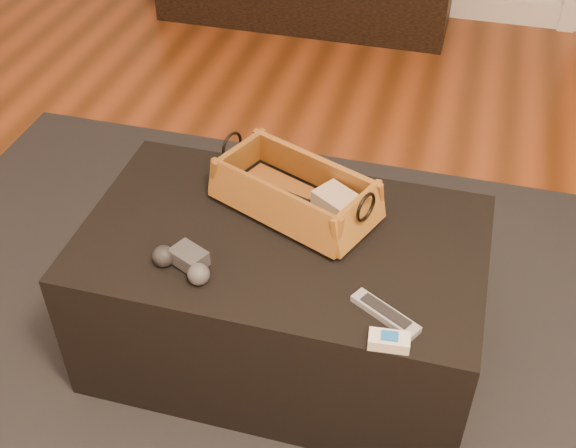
% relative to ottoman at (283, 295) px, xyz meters
% --- Properties ---
extents(area_rug, '(2.60, 2.00, 0.01)m').
position_rel_ottoman_xyz_m(area_rug, '(0.00, -0.05, -0.22)').
color(area_rug, black).
rests_on(area_rug, floor).
extents(ottoman, '(1.00, 0.60, 0.42)m').
position_rel_ottoman_xyz_m(ottoman, '(0.00, 0.00, 0.00)').
color(ottoman, black).
rests_on(ottoman, area_rug).
extents(tv_remote, '(0.23, 0.11, 0.02)m').
position_rel_ottoman_xyz_m(tv_remote, '(-0.02, 0.10, 0.24)').
color(tv_remote, black).
rests_on(tv_remote, wicker_basket).
extents(cloth_bundle, '(0.14, 0.13, 0.06)m').
position_rel_ottoman_xyz_m(cloth_bundle, '(0.12, 0.10, 0.26)').
color(cloth_bundle, tan).
rests_on(cloth_bundle, wicker_basket).
extents(wicker_basket, '(0.47, 0.36, 0.15)m').
position_rel_ottoman_xyz_m(wicker_basket, '(0.00, 0.11, 0.26)').
color(wicker_basket, '#975922').
rests_on(wicker_basket, ottoman).
extents(game_controller, '(0.17, 0.12, 0.05)m').
position_rel_ottoman_xyz_m(game_controller, '(-0.19, -0.18, 0.24)').
color(game_controller, '#343436').
rests_on(game_controller, ottoman).
extents(silver_remote, '(0.17, 0.12, 0.02)m').
position_rel_ottoman_xyz_m(silver_remote, '(0.29, -0.20, 0.22)').
color(silver_remote, '#A2A3A9').
rests_on(silver_remote, ottoman).
extents(cream_gadget, '(0.09, 0.05, 0.03)m').
position_rel_ottoman_xyz_m(cream_gadget, '(0.31, -0.28, 0.22)').
color(cream_gadget, silver).
rests_on(cream_gadget, ottoman).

